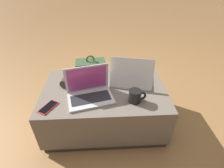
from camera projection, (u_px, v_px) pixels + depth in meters
The scene contains 8 objects.
ground_plane at pixel (105, 121), 1.70m from camera, with size 14.00×14.00×0.00m, color #9E7042.
ottoman at pixel (104, 106), 1.59m from camera, with size 1.04×0.66×0.39m.
laptop_near at pixel (89, 91), 1.37m from camera, with size 0.39×0.31×0.25m.
laptop_far at pixel (131, 78), 1.52m from camera, with size 0.40×0.33×0.26m.
cell_phone at pixel (48, 107), 1.29m from camera, with size 0.14×0.17×0.01m.
backpack at pixel (91, 79), 1.95m from camera, with size 0.32×0.24×0.49m.
wrist_brace at pixel (68, 79), 1.54m from camera, with size 0.13×0.22×0.08m.
coffee_mug at pixel (135, 96), 1.32m from camera, with size 0.13×0.09×0.10m.
Camera 1 is at (0.00, -1.19, 1.27)m, focal length 28.00 mm.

